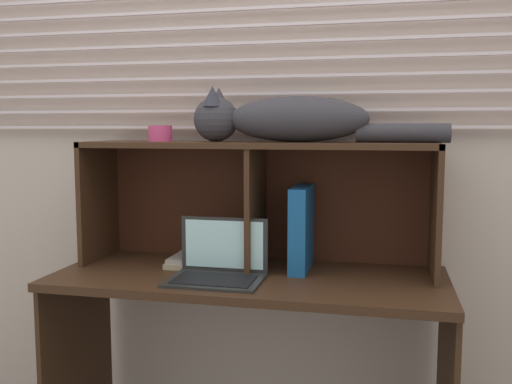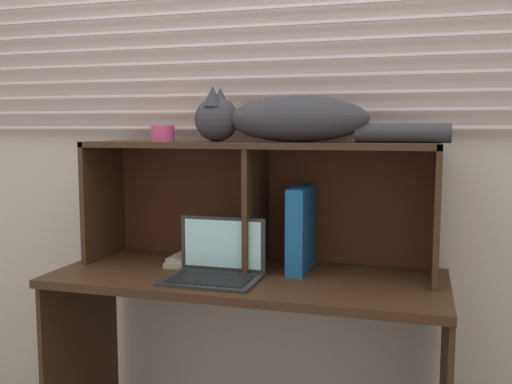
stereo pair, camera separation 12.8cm
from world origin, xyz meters
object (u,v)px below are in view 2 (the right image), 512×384
(laptop, at_px, (216,267))
(book_stack, at_px, (194,258))
(cat, at_px, (284,119))
(binder_upright, at_px, (301,229))
(small_basket, at_px, (163,133))

(laptop, height_order, book_stack, laptop)
(cat, xyz_separation_m, laptop, (-0.20, -0.20, -0.52))
(binder_upright, distance_m, small_basket, 0.66)
(cat, bearing_deg, book_stack, -179.56)
(small_basket, bearing_deg, binder_upright, 0.00)
(binder_upright, distance_m, book_stack, 0.45)
(laptop, bearing_deg, book_stack, 129.39)
(cat, height_order, laptop, cat)
(book_stack, bearing_deg, small_basket, 178.77)
(cat, distance_m, laptop, 0.59)
(small_basket, bearing_deg, book_stack, -1.23)
(cat, height_order, small_basket, cat)
(laptop, xyz_separation_m, small_basket, (-0.29, 0.20, 0.47))
(cat, relative_size, small_basket, 10.12)
(book_stack, height_order, small_basket, small_basket)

